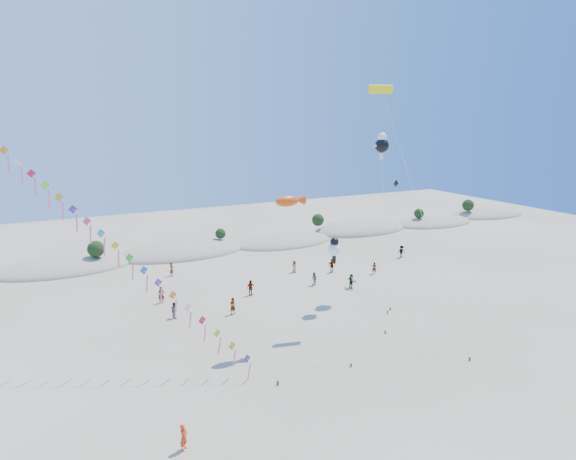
{
  "coord_description": "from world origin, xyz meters",
  "views": [
    {
      "loc": [
        -16.7,
        -23.14,
        19.25
      ],
      "look_at": [
        1.86,
        14.0,
        9.69
      ],
      "focal_mm": 30.0,
      "sensor_mm": 36.0,
      "label": 1
    }
  ],
  "objects": [
    {
      "name": "dark_kite",
      "position": [
        18.1,
        19.37,
        8.31
      ],
      "size": [
        6.93,
        8.14,
        12.33
      ],
      "color": "#3F2D1E",
      "rests_on": "ground"
    },
    {
      "name": "fish_kite",
      "position": [
        1.5,
        12.82,
        12.47
      ],
      "size": [
        3.3,
        7.54,
        12.98
      ],
      "color": "#3F2D1E",
      "rests_on": "ground"
    },
    {
      "name": "cartoon_kite_high",
      "position": [
        16.58,
        20.28,
        16.6
      ],
      "size": [
        4.87,
        7.92,
        17.89
      ],
      "color": "#3F2D1E",
      "rests_on": "ground"
    },
    {
      "name": "kite_train",
      "position": [
        -15.16,
        17.13,
        12.29
      ],
      "size": [
        23.48,
        21.1,
        23.9
      ],
      "color": "#3F2D1E",
      "rests_on": "ground"
    },
    {
      "name": "beachgoers",
      "position": [
        9.5,
        25.4,
        0.85
      ],
      "size": [
        35.43,
        15.67,
        1.83
      ],
      "color": "slate",
      "rests_on": "ground"
    },
    {
      "name": "dune_ridge",
      "position": [
        1.06,
        45.14,
        0.11
      ],
      "size": [
        145.3,
        11.49,
        5.57
      ],
      "color": "gray",
      "rests_on": "ground"
    },
    {
      "name": "ground",
      "position": [
        0.0,
        0.0,
        0.0
      ],
      "size": [
        160.0,
        160.0,
        0.0
      ],
      "primitive_type": "plane",
      "color": "gray",
      "rests_on": "ground"
    },
    {
      "name": "parafoil_kite",
      "position": [
        12.48,
        15.25,
        21.66
      ],
      "size": [
        2.45,
        13.69,
        22.49
      ],
      "color": "#3F2D1E",
      "rests_on": "ground"
    },
    {
      "name": "flyer_foreground",
      "position": [
        -11.05,
        2.04,
        0.84
      ],
      "size": [
        0.7,
        0.73,
        1.68
      ],
      "primitive_type": "imported",
      "rotation": [
        0.0,
        0.0,
        0.88
      ],
      "color": "red",
      "rests_on": "ground"
    },
    {
      "name": "cartoon_kite_low",
      "position": [
        8.68,
        17.05,
        6.48
      ],
      "size": [
        1.73,
        8.2,
        7.58
      ],
      "color": "#3F2D1E",
      "rests_on": "ground"
    }
  ]
}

